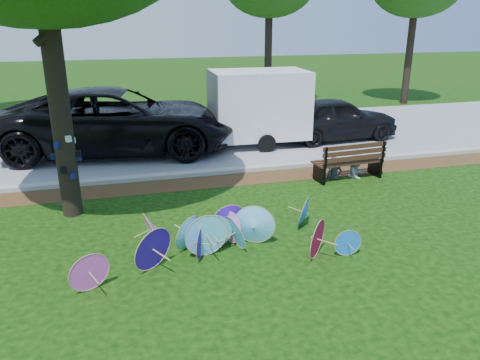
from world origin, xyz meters
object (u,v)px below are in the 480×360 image
at_px(park_bench, 347,160).
at_px(person_right, 358,156).
at_px(black_van, 118,121).
at_px(cargo_trailer, 259,104).
at_px(dark_pickup, 335,118).
at_px(parasol_pile, 219,234).
at_px(person_left, 335,158).

bearing_deg(park_bench, person_right, 3.78).
bearing_deg(black_van, cargo_trailer, -85.77).
bearing_deg(dark_pickup, parasol_pile, 137.63).
distance_m(parasol_pile, person_left, 5.30).
relative_size(black_van, person_right, 6.19).
xyz_separation_m(black_van, park_bench, (6.07, -4.42, -0.53)).
bearing_deg(black_van, parasol_pile, -160.41).
bearing_deg(park_bench, cargo_trailer, 103.06).
relative_size(black_van, dark_pickup, 1.65).
height_order(black_van, park_bench, black_van).
distance_m(black_van, dark_pickup, 7.66).
distance_m(parasol_pile, person_right, 5.85).
xyz_separation_m(parasol_pile, black_van, (-1.66, 7.77, 0.68)).
bearing_deg(black_van, dark_pickup, -84.90).
height_order(park_bench, person_left, person_left).
xyz_separation_m(cargo_trailer, person_right, (1.65, -4.10, -0.82)).
distance_m(parasol_pile, cargo_trailer, 8.18).
distance_m(park_bench, person_right, 0.37).
xyz_separation_m(dark_pickup, person_left, (-1.93, -4.05, -0.18)).
bearing_deg(cargo_trailer, parasol_pile, -110.64).
bearing_deg(cargo_trailer, dark_pickup, 0.89).
xyz_separation_m(black_van, person_left, (5.72, -4.37, -0.45)).
xyz_separation_m(cargo_trailer, person_left, (0.95, -4.10, -0.83)).
bearing_deg(dark_pickup, park_bench, 155.38).
relative_size(park_bench, person_right, 1.63).
bearing_deg(parasol_pile, black_van, 102.05).
bearing_deg(parasol_pile, park_bench, 37.19).
xyz_separation_m(cargo_trailer, park_bench, (1.30, -4.15, -0.91)).
xyz_separation_m(parasol_pile, person_left, (4.06, 3.39, 0.23)).
height_order(parasol_pile, black_van, black_van).
distance_m(dark_pickup, cargo_trailer, 2.95).
bearing_deg(person_left, parasol_pile, -127.97).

